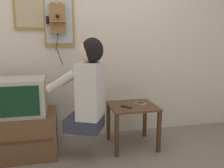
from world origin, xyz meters
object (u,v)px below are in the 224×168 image
(framed_picture, at_px, (31,12))
(cell_phone_spare, at_px, (140,103))
(cell_phone_held, at_px, (126,107))
(wall_phone_antique, at_px, (57,19))
(television, at_px, (18,97))
(person, at_px, (88,86))
(wall_mirror, at_px, (59,13))

(framed_picture, bearing_deg, cell_phone_spare, -18.57)
(cell_phone_held, xyz_separation_m, cell_phone_spare, (0.20, 0.09, 0.00))
(wall_phone_antique, xyz_separation_m, framed_picture, (-0.29, 0.04, 0.07))
(television, height_order, cell_phone_held, television)
(person, relative_size, wall_phone_antique, 1.29)
(framed_picture, relative_size, cell_phone_held, 2.91)
(wall_mirror, height_order, cell_phone_spare, wall_mirror)
(cell_phone_held, distance_m, cell_phone_spare, 0.22)
(television, relative_size, wall_phone_antique, 0.75)
(wall_mirror, xyz_separation_m, cell_phone_held, (0.70, -0.49, -1.05))
(cell_phone_held, bearing_deg, framed_picture, 121.31)
(cell_phone_held, bearing_deg, wall_phone_antique, 115.26)
(television, bearing_deg, wall_mirror, 39.37)
(television, distance_m, cell_phone_held, 1.17)
(person, height_order, wall_phone_antique, wall_phone_antique)
(wall_phone_antique, xyz_separation_m, cell_phone_spare, (0.92, -0.36, -0.98))
(wall_phone_antique, distance_m, framed_picture, 0.31)
(person, bearing_deg, framed_picture, 67.96)
(person, relative_size, television, 1.71)
(person, distance_m, wall_mirror, 1.02)
(wall_phone_antique, height_order, framed_picture, framed_picture)
(television, relative_size, cell_phone_held, 4.09)
(person, height_order, framed_picture, framed_picture)
(framed_picture, bearing_deg, wall_mirror, -0.57)
(wall_phone_antique, relative_size, cell_phone_spare, 5.51)
(framed_picture, bearing_deg, cell_phone_held, -26.04)
(wall_mirror, height_order, cell_phone_held, wall_mirror)
(television, bearing_deg, wall_phone_antique, 37.33)
(person, xyz_separation_m, framed_picture, (-0.57, 0.61, 0.77))
(television, height_order, framed_picture, framed_picture)
(television, height_order, wall_mirror, wall_mirror)
(wall_mirror, bearing_deg, television, -140.63)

